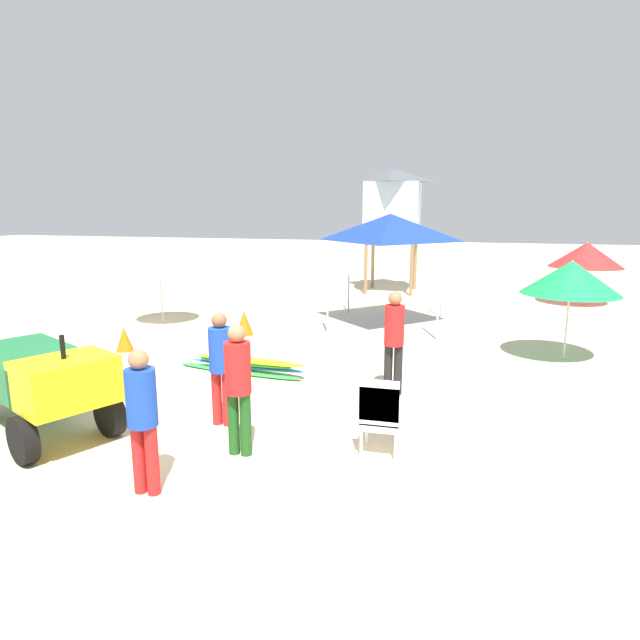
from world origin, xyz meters
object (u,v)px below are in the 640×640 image
lifeguard_near_left (142,413)px  beach_umbrella_mid (571,277)px  beach_umbrella_far (159,262)px  surfboard_pile (245,365)px  lifeguard_near_center (238,381)px  traffic_cone_near (124,339)px  lifeguard_near_right (394,336)px  beach_umbrella_left (586,255)px  popup_canopy (390,228)px  lifeguard_far_right (221,361)px  traffic_cone_far (244,323)px  utility_cart (40,377)px  lifeguard_tower (393,202)px  stacked_plastic_chairs (380,410)px

lifeguard_near_left → beach_umbrella_mid: size_ratio=0.81×
beach_umbrella_far → surfboard_pile: bearing=-43.6°
lifeguard_near_center → traffic_cone_near: (-4.27, 3.99, -0.69)m
lifeguard_near_right → beach_umbrella_left: size_ratio=0.79×
beach_umbrella_far → traffic_cone_near: (0.66, -2.71, -1.34)m
popup_canopy → traffic_cone_near: size_ratio=5.44×
lifeguard_far_right → traffic_cone_far: 5.48m
lifeguard_near_left → popup_canopy: size_ratio=0.57×
beach_umbrella_mid → traffic_cone_far: bearing=176.6°
lifeguard_near_left → traffic_cone_near: (-3.65, 5.11, -0.66)m
lifeguard_near_left → traffic_cone_near: size_ratio=3.09×
beach_umbrella_far → beach_umbrella_left: bearing=26.6°
lifeguard_near_center → lifeguard_far_right: (-0.60, 0.82, -0.02)m
lifeguard_near_left → beach_umbrella_mid: beach_umbrella_mid is taller
beach_umbrella_mid → beach_umbrella_left: bearing=76.4°
lifeguard_far_right → beach_umbrella_mid: beach_umbrella_mid is taller
beach_umbrella_left → beach_umbrella_mid: beach_umbrella_mid is taller
utility_cart → lifeguard_tower: (3.07, 13.46, 2.34)m
lifeguard_tower → utility_cart: bearing=-102.9°
beach_umbrella_far → traffic_cone_far: (2.59, -0.73, -1.30)m
beach_umbrella_left → beach_umbrella_far: 12.57m
surfboard_pile → beach_umbrella_far: size_ratio=1.39×
traffic_cone_near → lifeguard_far_right: bearing=-40.8°
lifeguard_near_center → beach_umbrella_far: (-4.93, 6.70, 0.64)m
popup_canopy → stacked_plastic_chairs: bearing=-83.5°
lifeguard_near_center → popup_canopy: bearing=84.0°
lifeguard_tower → traffic_cone_near: lifeguard_tower is taller
utility_cart → lifeguard_far_right: size_ratio=1.73×
lifeguard_near_right → lifeguard_far_right: 2.88m
lifeguard_near_right → popup_canopy: popup_canopy is taller
beach_umbrella_left → beach_umbrella_far: bearing=-153.4°
beach_umbrella_left → traffic_cone_far: size_ratio=3.63×
lifeguard_near_right → traffic_cone_far: 5.16m
lifeguard_near_left → traffic_cone_far: 7.33m
lifeguard_near_left → beach_umbrella_left: 15.14m
beach_umbrella_left → traffic_cone_far: 10.81m
utility_cart → beach_umbrella_left: beach_umbrella_left is taller
utility_cart → traffic_cone_far: size_ratio=4.70×
utility_cart → surfboard_pile: utility_cart is taller
lifeguard_near_center → traffic_cone_near: bearing=137.0°
surfboard_pile → popup_canopy: popup_canopy is taller
stacked_plastic_chairs → beach_umbrella_mid: beach_umbrella_mid is taller
lifeguard_near_center → lifeguard_near_right: 3.13m
lifeguard_far_right → traffic_cone_near: (-3.67, 3.17, -0.67)m
lifeguard_far_right → traffic_cone_far: size_ratio=2.71×
stacked_plastic_chairs → beach_umbrella_mid: (2.98, 5.17, 1.06)m
lifeguard_near_left → lifeguard_tower: bearing=86.7°
stacked_plastic_chairs → beach_umbrella_left: size_ratio=0.47×
lifeguard_near_left → traffic_cone_far: size_ratio=2.69×
lifeguard_tower → beach_umbrella_mid: bearing=-60.6°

